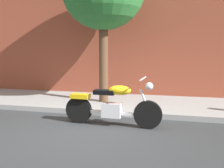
{
  "coord_description": "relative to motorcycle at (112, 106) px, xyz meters",
  "views": [
    {
      "loc": [
        1.81,
        -5.11,
        1.77
      ],
      "look_at": [
        0.38,
        0.65,
        0.97
      ],
      "focal_mm": 42.72,
      "sensor_mm": 36.0,
      "label": 1
    }
  ],
  "objects": [
    {
      "name": "sidewalk",
      "position": [
        -0.38,
        2.11,
        -0.4
      ],
      "size": [
        24.08,
        2.66,
        0.14
      ],
      "primitive_type": "cube",
      "color": "#949494",
      "rests_on": "ground"
    },
    {
      "name": "ground_plane",
      "position": [
        -0.38,
        -0.66,
        -0.47
      ],
      "size": [
        60.0,
        60.0,
        0.0
      ],
      "primitive_type": "plane",
      "color": "#303335"
    },
    {
      "name": "motorcycle",
      "position": [
        0.0,
        0.0,
        0.0
      ],
      "size": [
        2.27,
        0.7,
        1.13
      ],
      "color": "black",
      "rests_on": "ground"
    }
  ]
}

